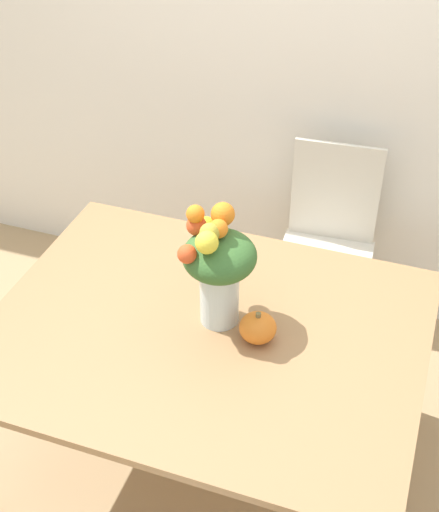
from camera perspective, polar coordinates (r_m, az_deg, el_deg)
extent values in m
plane|color=tan|center=(3.06, -0.97, -15.99)|extent=(12.00, 12.00, 0.00)
cube|color=white|center=(3.20, 6.69, 16.90)|extent=(8.00, 0.06, 2.70)
cube|color=#9E754C|center=(2.52, -1.14, -6.03)|extent=(1.52, 1.19, 0.03)
cylinder|color=#9E754C|center=(3.36, -9.13, -1.94)|extent=(0.06, 0.06, 0.71)
cylinder|color=#9E754C|center=(3.07, 14.97, -7.40)|extent=(0.06, 0.06, 0.71)
cylinder|color=silver|center=(2.46, 0.00, -3.05)|extent=(0.14, 0.14, 0.23)
cylinder|color=silver|center=(2.50, 0.00, -4.03)|extent=(0.12, 0.12, 0.12)
cylinder|color=#38662D|center=(2.44, 0.61, -2.58)|extent=(0.01, 0.01, 0.28)
cylinder|color=#38662D|center=(2.46, 0.39, -2.11)|extent=(0.01, 0.01, 0.28)
cylinder|color=#38662D|center=(2.46, -0.36, -2.10)|extent=(0.01, 0.01, 0.28)
cylinder|color=#38662D|center=(2.44, -0.62, -2.56)|extent=(0.01, 0.01, 0.28)
cylinder|color=#38662D|center=(2.42, -0.02, -2.86)|extent=(0.01, 0.01, 0.28)
ellipsoid|color=#38662D|center=(2.36, 0.00, 0.00)|extent=(0.25, 0.25, 0.15)
sphere|color=orange|center=(2.34, -1.95, 3.39)|extent=(0.06, 0.06, 0.06)
sphere|color=yellow|center=(2.45, -1.06, 2.40)|extent=(0.07, 0.07, 0.07)
sphere|color=yellow|center=(2.24, -1.02, 1.09)|extent=(0.08, 0.08, 0.08)
sphere|color=#AD9E33|center=(2.28, -0.79, 1.86)|extent=(0.07, 0.07, 0.07)
sphere|color=orange|center=(2.34, 0.27, 3.37)|extent=(0.08, 0.08, 0.08)
sphere|color=orange|center=(2.29, -0.10, 2.20)|extent=(0.06, 0.06, 0.06)
sphere|color=#D64C23|center=(2.28, -2.61, 0.16)|extent=(0.06, 0.06, 0.06)
sphere|color=#D64C23|center=(2.37, -1.86, 2.46)|extent=(0.07, 0.07, 0.07)
ellipsoid|color=orange|center=(2.43, 3.08, -5.75)|extent=(0.13, 0.13, 0.10)
cylinder|color=brown|center=(2.40, 3.13, -4.79)|extent=(0.02, 0.02, 0.02)
cube|color=silver|center=(3.27, 8.32, -0.56)|extent=(0.45, 0.45, 0.02)
cylinder|color=silver|center=(3.31, 4.58, -5.10)|extent=(0.04, 0.04, 0.46)
cylinder|color=silver|center=(3.29, 10.42, -6.10)|extent=(0.04, 0.04, 0.46)
cylinder|color=silver|center=(3.56, 5.71, -1.53)|extent=(0.04, 0.04, 0.46)
cylinder|color=silver|center=(3.54, 11.11, -2.43)|extent=(0.04, 0.04, 0.46)
cube|color=silver|center=(3.29, 9.25, 5.06)|extent=(0.40, 0.04, 0.49)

